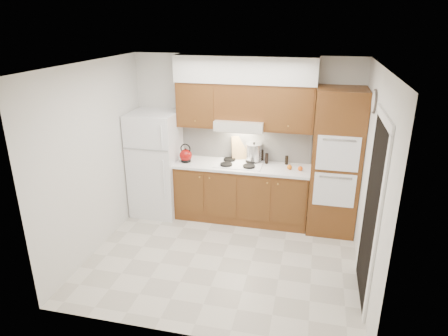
% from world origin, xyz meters
% --- Properties ---
extents(floor, '(3.60, 3.60, 0.00)m').
position_xyz_m(floor, '(0.00, 0.00, 0.00)').
color(floor, beige).
rests_on(floor, ground).
extents(ceiling, '(3.60, 3.60, 0.00)m').
position_xyz_m(ceiling, '(0.00, 0.00, 2.60)').
color(ceiling, white).
rests_on(ceiling, wall_back).
extents(wall_back, '(3.60, 0.02, 2.60)m').
position_xyz_m(wall_back, '(0.00, 1.50, 1.30)').
color(wall_back, silver).
rests_on(wall_back, floor).
extents(wall_left, '(0.02, 3.00, 2.60)m').
position_xyz_m(wall_left, '(-1.80, 0.00, 1.30)').
color(wall_left, silver).
rests_on(wall_left, floor).
extents(wall_right, '(0.02, 3.00, 2.60)m').
position_xyz_m(wall_right, '(1.80, 0.00, 1.30)').
color(wall_right, silver).
rests_on(wall_right, floor).
extents(fridge, '(0.75, 0.72, 1.72)m').
position_xyz_m(fridge, '(-1.41, 1.14, 0.86)').
color(fridge, white).
rests_on(fridge, floor).
extents(base_cabinets, '(2.11, 0.60, 0.90)m').
position_xyz_m(base_cabinets, '(0.02, 1.20, 0.45)').
color(base_cabinets, brown).
rests_on(base_cabinets, floor).
extents(countertop, '(2.13, 0.62, 0.04)m').
position_xyz_m(countertop, '(0.03, 1.19, 0.92)').
color(countertop, white).
rests_on(countertop, base_cabinets).
extents(backsplash, '(2.11, 0.03, 0.56)m').
position_xyz_m(backsplash, '(0.02, 1.49, 1.22)').
color(backsplash, white).
rests_on(backsplash, countertop).
extents(oven_cabinet, '(0.70, 0.65, 2.20)m').
position_xyz_m(oven_cabinet, '(1.44, 1.18, 1.10)').
color(oven_cabinet, brown).
rests_on(oven_cabinet, floor).
extents(upper_cab_left, '(0.63, 0.33, 0.70)m').
position_xyz_m(upper_cab_left, '(-0.71, 1.33, 1.85)').
color(upper_cab_left, brown).
rests_on(upper_cab_left, wall_back).
extents(upper_cab_right, '(0.73, 0.33, 0.70)m').
position_xyz_m(upper_cab_right, '(0.72, 1.33, 1.85)').
color(upper_cab_right, brown).
rests_on(upper_cab_right, wall_back).
extents(range_hood, '(0.75, 0.45, 0.15)m').
position_xyz_m(range_hood, '(-0.02, 1.27, 1.57)').
color(range_hood, silver).
rests_on(range_hood, wall_back).
extents(upper_cab_over_hood, '(0.75, 0.33, 0.55)m').
position_xyz_m(upper_cab_over_hood, '(-0.02, 1.33, 1.92)').
color(upper_cab_over_hood, brown).
rests_on(upper_cab_over_hood, range_hood).
extents(soffit, '(2.13, 0.36, 0.40)m').
position_xyz_m(soffit, '(0.03, 1.32, 2.40)').
color(soffit, silver).
rests_on(soffit, wall_back).
extents(cooktop, '(0.74, 0.50, 0.01)m').
position_xyz_m(cooktop, '(-0.02, 1.21, 0.95)').
color(cooktop, white).
rests_on(cooktop, countertop).
extents(doorway, '(0.02, 0.90, 2.10)m').
position_xyz_m(doorway, '(1.79, -0.35, 1.05)').
color(doorway, black).
rests_on(doorway, floor).
extents(wall_clock, '(0.02, 0.30, 0.30)m').
position_xyz_m(wall_clock, '(1.79, 0.55, 2.15)').
color(wall_clock, '#3F3833').
rests_on(wall_clock, wall_right).
extents(kettle, '(0.22, 0.22, 0.20)m').
position_xyz_m(kettle, '(-0.88, 1.13, 1.05)').
color(kettle, maroon).
rests_on(kettle, countertop).
extents(cutting_board, '(0.30, 0.19, 0.37)m').
position_xyz_m(cutting_board, '(-0.05, 1.45, 1.14)').
color(cutting_board, tan).
rests_on(cutting_board, countertop).
extents(stock_pot, '(0.31, 0.31, 0.26)m').
position_xyz_m(stock_pot, '(0.18, 1.38, 1.10)').
color(stock_pot, silver).
rests_on(stock_pot, cooktop).
extents(condiment_a, '(0.07, 0.07, 0.19)m').
position_xyz_m(condiment_a, '(0.30, 1.45, 1.03)').
color(condiment_a, black).
rests_on(condiment_a, countertop).
extents(condiment_b, '(0.06, 0.06, 0.17)m').
position_xyz_m(condiment_b, '(0.39, 1.35, 1.02)').
color(condiment_b, black).
rests_on(condiment_b, countertop).
extents(condiment_c, '(0.05, 0.05, 0.14)m').
position_xyz_m(condiment_c, '(0.71, 1.38, 1.01)').
color(condiment_c, black).
rests_on(condiment_c, countertop).
extents(orange_near, '(0.08, 0.08, 0.07)m').
position_xyz_m(orange_near, '(0.93, 1.14, 0.98)').
color(orange_near, orange).
rests_on(orange_near, countertop).
extents(orange_far, '(0.09, 0.09, 0.08)m').
position_xyz_m(orange_far, '(0.77, 1.16, 0.98)').
color(orange_far, orange).
rests_on(orange_far, countertop).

